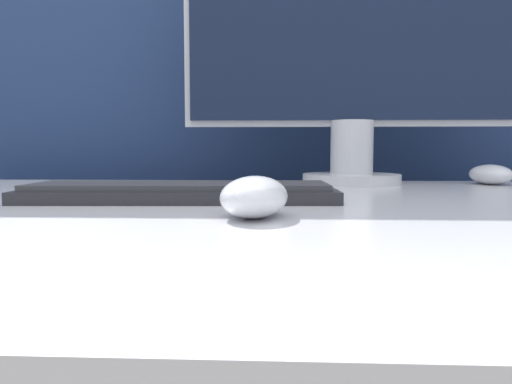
{
  "coord_description": "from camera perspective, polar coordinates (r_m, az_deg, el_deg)",
  "views": [
    {
      "loc": [
        0.04,
        -0.63,
        0.78
      ],
      "look_at": [
        0.01,
        -0.1,
        0.74
      ],
      "focal_mm": 35.0,
      "sensor_mm": 36.0,
      "label": 1
    }
  ],
  "objects": [
    {
      "name": "partition_panel",
      "position": [
        1.24,
        1.03,
        3.38
      ],
      "size": [
        5.0,
        0.03,
        1.5
      ],
      "color": "navy",
      "rests_on": "ground_plane"
    },
    {
      "name": "monitor",
      "position": [
        1.03,
        11.07,
        17.0
      ],
      "size": [
        0.66,
        0.19,
        0.53
      ],
      "color": "silver",
      "rests_on": "desk"
    },
    {
      "name": "keyboard",
      "position": [
        0.67,
        -8.62,
        -0.01
      ],
      "size": [
        0.42,
        0.14,
        0.02
      ],
      "rotation": [
        0.0,
        0.0,
        0.05
      ],
      "color": "#28282D",
      "rests_on": "desk"
    },
    {
      "name": "computer_mouse_near",
      "position": [
        0.5,
        -0.18,
        -0.55
      ],
      "size": [
        0.08,
        0.12,
        0.04
      ],
      "rotation": [
        0.0,
        0.0,
        -0.19
      ],
      "color": "white",
      "rests_on": "desk"
    },
    {
      "name": "computer_mouse_far",
      "position": [
        1.07,
        25.24,
        1.82
      ],
      "size": [
        0.09,
        0.12,
        0.04
      ],
      "rotation": [
        0.0,
        0.0,
        0.19
      ],
      "color": "white",
      "rests_on": "desk"
    }
  ]
}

